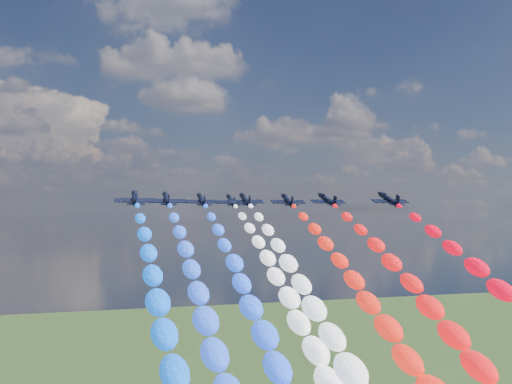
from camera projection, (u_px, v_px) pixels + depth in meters
name	position (u px, v px, depth m)	size (l,w,h in m)	color
jet_0	(135.00, 198.00, 143.53)	(9.84, 13.19, 2.91)	black
trail_0	(167.00, 373.00, 89.72)	(6.04, 106.07, 56.41)	blue
jet_1	(167.00, 199.00, 154.91)	(9.84, 13.19, 2.91)	black
trail_1	(212.00, 354.00, 101.10)	(6.04, 106.07, 56.41)	blue
jet_2	(202.00, 200.00, 169.05)	(9.84, 13.19, 2.91)	black
trail_2	(258.00, 336.00, 115.24)	(6.04, 106.07, 56.41)	blue
jet_3	(245.00, 200.00, 167.93)	(9.84, 13.19, 2.91)	black
trail_3	(323.00, 338.00, 114.12)	(6.04, 106.07, 56.41)	white
jet_4	(231.00, 201.00, 182.14)	(9.84, 13.19, 2.91)	black
trail_4	(294.00, 323.00, 128.33)	(6.04, 106.07, 56.41)	white
jet_5	(288.00, 200.00, 175.29)	(9.84, 13.19, 2.91)	black
trail_5	(379.00, 330.00, 121.48)	(6.04, 106.07, 56.41)	red
jet_6	(327.00, 200.00, 169.78)	(9.84, 13.19, 2.91)	black
trail_6	(441.00, 336.00, 115.97)	(6.04, 106.07, 56.41)	red
jet_7	(389.00, 199.00, 158.91)	(9.84, 13.19, 2.91)	black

